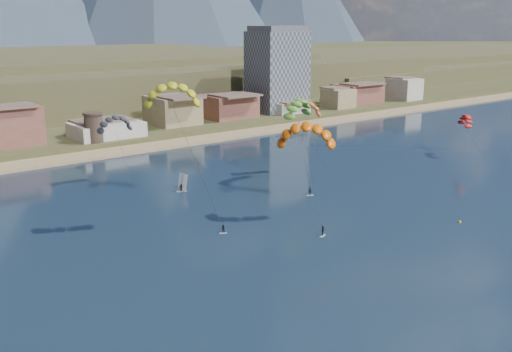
# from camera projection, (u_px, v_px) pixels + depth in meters

# --- Properties ---
(ground) EXTENTS (2400.00, 2400.00, 0.00)m
(ground) POSITION_uv_depth(u_px,v_px,m) (403.00, 297.00, 77.40)
(ground) COLOR black
(ground) RESTS_ON ground
(beach) EXTENTS (2200.00, 12.00, 0.90)m
(beach) POSITION_uv_depth(u_px,v_px,m) (90.00, 155.00, 158.14)
(beach) COLOR tan
(beach) RESTS_ON ground
(foothills) EXTENTS (940.00, 210.00, 18.00)m
(foothills) POSITION_uv_depth(u_px,v_px,m) (26.00, 81.00, 265.56)
(foothills) COLOR brown
(foothills) RESTS_ON ground
(apartment_tower) EXTENTS (20.00, 16.00, 32.00)m
(apartment_tower) POSITION_uv_depth(u_px,v_px,m) (277.00, 69.00, 220.80)
(apartment_tower) COLOR gray
(apartment_tower) RESTS_ON ground
(watchtower) EXTENTS (5.82, 5.82, 8.60)m
(watchtower) POSITION_uv_depth(u_px,v_px,m) (94.00, 127.00, 165.62)
(watchtower) COLOR #47382D
(watchtower) RESTS_ON ground
(kitesurfer_yellow) EXTENTS (10.76, 12.26, 26.75)m
(kitesurfer_yellow) POSITION_uv_depth(u_px,v_px,m) (172.00, 91.00, 97.64)
(kitesurfer_yellow) COLOR silver
(kitesurfer_yellow) RESTS_ON ground
(kitesurfer_orange) EXTENTS (11.35, 15.97, 20.15)m
(kitesurfer_orange) POSITION_uv_depth(u_px,v_px,m) (307.00, 131.00, 105.51)
(kitesurfer_orange) COLOR silver
(kitesurfer_orange) RESTS_ON ground
(kitesurfer_green) EXTENTS (12.15, 15.02, 21.16)m
(kitesurfer_green) POSITION_uv_depth(u_px,v_px,m) (298.00, 106.00, 129.97)
(kitesurfer_green) COLOR silver
(kitesurfer_green) RESTS_ON ground
(distant_kite_dark) EXTENTS (8.70, 5.78, 17.09)m
(distant_kite_dark) POSITION_uv_depth(u_px,v_px,m) (115.00, 121.00, 129.37)
(distant_kite_dark) COLOR #262626
(distant_kite_dark) RESTS_ON ground
(distant_kite_orange) EXTENTS (9.64, 7.13, 19.02)m
(distant_kite_orange) POSITION_uv_depth(u_px,v_px,m) (304.00, 107.00, 137.12)
(distant_kite_orange) COLOR #262626
(distant_kite_orange) RESTS_ON ground
(distant_kite_red) EXTENTS (6.86, 7.72, 13.31)m
(distant_kite_red) POSITION_uv_depth(u_px,v_px,m) (465.00, 119.00, 156.57)
(distant_kite_red) COLOR #262626
(distant_kite_red) RESTS_ON ground
(windsurfer) EXTENTS (2.28, 2.46, 3.82)m
(windsurfer) POSITION_uv_depth(u_px,v_px,m) (182.00, 186.00, 125.18)
(windsurfer) COLOR silver
(windsurfer) RESTS_ON ground
(buoy) EXTENTS (0.60, 0.60, 0.60)m
(buoy) POSITION_uv_depth(u_px,v_px,m) (460.00, 222.00, 106.01)
(buoy) COLOR yellow
(buoy) RESTS_ON ground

